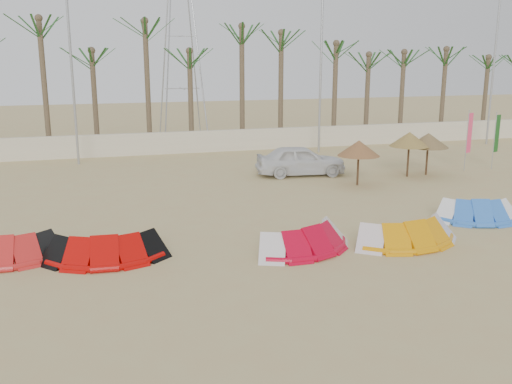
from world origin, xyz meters
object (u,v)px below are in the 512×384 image
object	(u,v)px
kite_red_mid	(105,244)
kite_red_left	(4,245)
car	(301,160)
kite_red_right	(302,235)
kite_blue	(473,209)
kite_orange	(403,229)
parasol_left	(359,148)
parasol_right	(428,140)
parasol_mid	(409,139)

from	to	relation	value
kite_red_mid	kite_red_left	bearing A→B (deg)	165.88
kite_red_left	car	distance (m)	15.19
kite_red_right	kite_blue	bearing A→B (deg)	9.96
kite_orange	parasol_left	bearing A→B (deg)	74.31
kite_red_left	parasol_left	xyz separation A→B (m)	(14.14, 5.97, 1.29)
kite_red_left	kite_blue	size ratio (longest dim) A/B	1.01
kite_red_mid	kite_blue	bearing A→B (deg)	1.86
parasol_left	car	bearing A→B (deg)	121.69
kite_red_left	kite_red_mid	xyz separation A→B (m)	(2.81, -0.71, 0.00)
kite_red_right	parasol_right	bearing A→B (deg)	41.49
kite_orange	parasol_left	xyz separation A→B (m)	(2.18, 7.77, 1.28)
kite_red_left	kite_red_right	size ratio (longest dim) A/B	0.87
kite_blue	parasol_right	distance (m)	8.02
kite_red_mid	car	distance (m)	13.49
parasol_left	parasol_mid	world-z (taller)	parasol_mid
parasol_left	parasol_right	distance (m)	4.44
parasol_right	car	xyz separation A→B (m)	(-6.01, 1.64, -0.98)
parasol_right	kite_red_right	bearing A→B (deg)	-138.51
kite_red_right	parasol_left	world-z (taller)	parasol_left
kite_orange	kite_red_left	bearing A→B (deg)	171.40
car	kite_red_mid	bearing A→B (deg)	141.35
kite_red_mid	parasol_mid	distance (m)	16.48
kite_red_mid	kite_orange	world-z (taller)	same
kite_red_right	parasol_right	size ratio (longest dim) A/B	1.80
parasol_left	car	distance (m)	3.42
kite_orange	parasol_mid	bearing A→B (deg)	58.73
kite_red_mid	parasol_left	bearing A→B (deg)	30.53
kite_orange	parasol_left	world-z (taller)	parasol_left
parasol_mid	parasol_right	size ratio (longest dim) A/B	1.05
kite_orange	parasol_right	xyz separation A→B (m)	(6.47, 8.93, 1.30)
kite_red_left	kite_orange	world-z (taller)	same
parasol_left	parasol_right	world-z (taller)	parasol_right
car	parasol_left	bearing A→B (deg)	-141.58
kite_red_right	parasol_mid	bearing A→B (deg)	44.58
kite_red_left	kite_orange	xyz separation A→B (m)	(11.95, -1.81, 0.00)
kite_orange	parasol_left	distance (m)	8.18
parasol_left	parasol_mid	bearing A→B (deg)	18.22
kite_blue	parasol_right	size ratio (longest dim) A/B	1.56
parasol_mid	parasol_right	xyz separation A→B (m)	(1.11, 0.11, -0.11)
kite_blue	parasol_right	xyz separation A→B (m)	(2.78, 7.41, 1.31)
kite_red_left	parasol_right	distance (m)	19.79
parasol_mid	parasol_right	world-z (taller)	parasol_mid
kite_orange	kite_red_mid	bearing A→B (deg)	173.14
kite_red_left	kite_orange	size ratio (longest dim) A/B	0.89
kite_red_mid	parasol_mid	world-z (taller)	parasol_mid
kite_red_mid	parasol_left	xyz separation A→B (m)	(11.32, 6.68, 1.28)
parasol_left	car	size ratio (longest dim) A/B	0.47
kite_red_mid	kite_red_right	bearing A→B (deg)	-7.92
kite_red_left	parasol_mid	bearing A→B (deg)	22.05
kite_red_left	parasol_mid	world-z (taller)	parasol_mid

